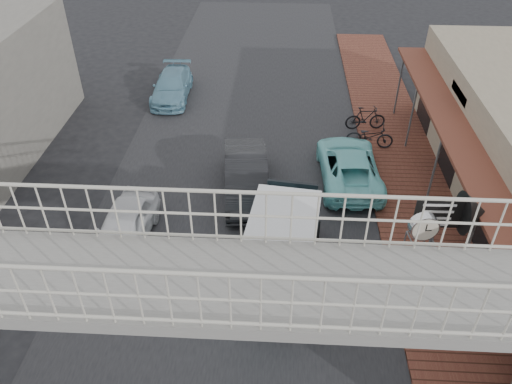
# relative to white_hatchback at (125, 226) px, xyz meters

# --- Properties ---
(ground) EXTENTS (120.00, 120.00, 0.00)m
(ground) POSITION_rel_white_hatchback_xyz_m (3.48, -2.48, -0.65)
(ground) COLOR black
(ground) RESTS_ON ground
(road_strip) EXTENTS (10.00, 60.00, 0.01)m
(road_strip) POSITION_rel_white_hatchback_xyz_m (3.48, -2.48, -0.64)
(road_strip) COLOR black
(road_strip) RESTS_ON ground
(sidewalk) EXTENTS (3.00, 40.00, 0.10)m
(sidewalk) POSITION_rel_white_hatchback_xyz_m (9.98, 0.52, -0.60)
(sidewalk) COLOR brown
(sidewalk) RESTS_ON ground
(footbridge) EXTENTS (16.40, 2.40, 6.34)m
(footbridge) POSITION_rel_white_hatchback_xyz_m (3.48, -6.48, 2.53)
(footbridge) COLOR gray
(footbridge) RESTS_ON ground
(white_hatchback) EXTENTS (1.79, 3.89, 1.29)m
(white_hatchback) POSITION_rel_white_hatchback_xyz_m (0.00, 0.00, 0.00)
(white_hatchback) COLOR white
(white_hatchback) RESTS_ON ground
(dark_sedan) EXTENTS (2.05, 4.66, 1.49)m
(dark_sedan) POSITION_rel_white_hatchback_xyz_m (3.79, 2.96, 0.10)
(dark_sedan) COLOR black
(dark_sedan) RESTS_ON ground
(angkot_curb) EXTENTS (2.38, 4.81, 1.31)m
(angkot_curb) POSITION_rel_white_hatchback_xyz_m (7.68, 4.02, 0.01)
(angkot_curb) COLOR #80DDDD
(angkot_curb) RESTS_ON ground
(angkot_far) EXTENTS (1.84, 4.29, 1.23)m
(angkot_far) POSITION_rel_white_hatchback_xyz_m (-0.52, 10.83, -0.03)
(angkot_far) COLOR #6599B0
(angkot_far) RESTS_ON ground
(angkot_van) EXTENTS (2.53, 4.67, 2.19)m
(angkot_van) POSITION_rel_white_hatchback_xyz_m (5.16, -1.21, 0.74)
(angkot_van) COLOR black
(angkot_van) RESTS_ON ground
(motorcycle_near) EXTENTS (2.01, 0.86, 1.03)m
(motorcycle_near) POSITION_rel_white_hatchback_xyz_m (8.78, 6.39, -0.03)
(motorcycle_near) COLOR black
(motorcycle_near) RESTS_ON sidewalk
(motorcycle_far) EXTENTS (1.86, 0.73, 1.09)m
(motorcycle_far) POSITION_rel_white_hatchback_xyz_m (8.78, 7.92, -0.00)
(motorcycle_far) COLOR black
(motorcycle_far) RESTS_ON sidewalk
(street_clock) EXTENTS (0.80, 0.68, 3.16)m
(street_clock) POSITION_rel_white_hatchback_xyz_m (8.78, -2.12, 2.07)
(street_clock) COLOR #59595B
(street_clock) RESTS_ON sidewalk
(arrow_sign) EXTENTS (1.96, 1.24, 3.38)m
(arrow_sign) POSITION_rel_white_hatchback_xyz_m (10.16, -1.48, 2.18)
(arrow_sign) COLOR #59595B
(arrow_sign) RESTS_ON sidewalk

